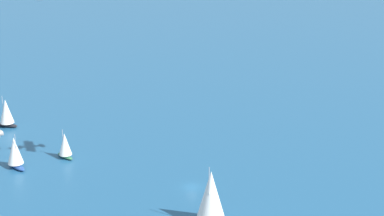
% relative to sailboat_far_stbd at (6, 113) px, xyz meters
% --- Properties ---
extents(ground_plane, '(2000.00, 2000.00, 0.00)m').
position_rel_sailboat_far_stbd_xyz_m(ground_plane, '(71.54, 6.64, -4.62)').
color(ground_plane, '#1E517A').
extents(sailboat_far_stbd, '(8.09, 5.62, 10.12)m').
position_rel_sailboat_far_stbd_xyz_m(sailboat_far_stbd, '(0.00, 0.00, 0.00)').
color(sailboat_far_stbd, black).
rests_on(sailboat_far_stbd, ground_plane).
extents(sailboat_trailing, '(7.83, 11.27, 14.09)m').
position_rel_sailboat_far_stbd_xyz_m(sailboat_trailing, '(86.37, -3.94, 1.81)').
color(sailboat_trailing, '#33704C').
rests_on(sailboat_trailing, ground_plane).
extents(sailboat_ahead, '(7.67, 4.52, 9.67)m').
position_rel_sailboat_far_stbd_xyz_m(sailboat_ahead, '(28.84, -15.64, -0.20)').
color(sailboat_ahead, '#23478C').
rests_on(sailboat_ahead, ground_plane).
extents(sailboat_outer_ring_c, '(6.40, 3.59, 8.20)m').
position_rel_sailboat_far_stbd_xyz_m(sailboat_outer_ring_c, '(33.51, -2.98, -0.87)').
color(sailboat_outer_ring_c, '#33704C').
rests_on(sailboat_outer_ring_c, ground_plane).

